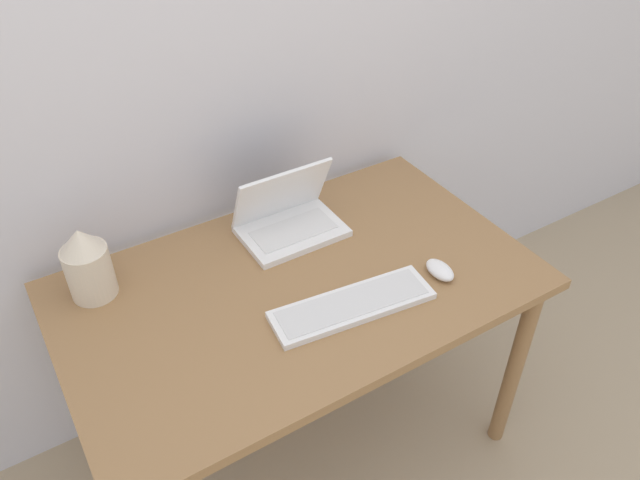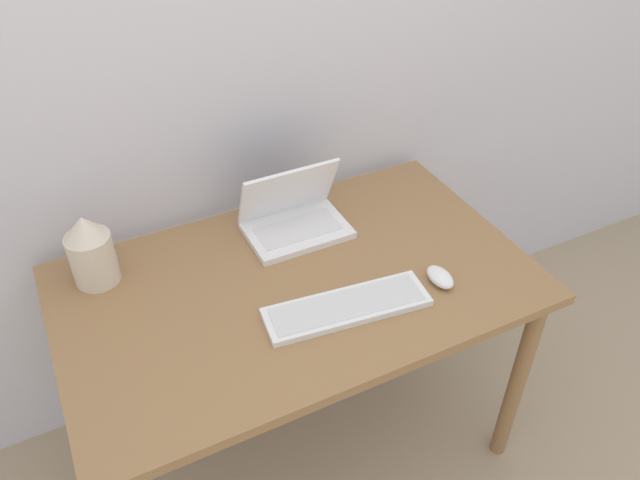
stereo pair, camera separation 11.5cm
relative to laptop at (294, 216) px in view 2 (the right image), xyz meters
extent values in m
cube|color=silver|center=(-0.09, 0.23, 0.47)|extent=(6.00, 0.05, 2.50)
cube|color=olive|center=(-0.09, -0.21, -0.06)|extent=(1.27, 0.76, 0.03)
cylinder|color=olive|center=(0.49, -0.54, -0.43)|extent=(0.05, 0.05, 0.71)
cylinder|color=olive|center=(-0.67, 0.11, -0.43)|extent=(0.05, 0.05, 0.71)
cylinder|color=olive|center=(0.49, 0.11, -0.43)|extent=(0.05, 0.05, 0.71)
cube|color=white|center=(0.00, -0.02, -0.04)|extent=(0.29, 0.21, 0.02)
cube|color=silver|center=(0.00, -0.03, -0.02)|extent=(0.24, 0.11, 0.00)
cube|color=white|center=(0.00, 0.04, 0.07)|extent=(0.29, 0.09, 0.19)
cube|color=black|center=(0.00, 0.05, 0.07)|extent=(0.26, 0.07, 0.16)
cube|color=white|center=(-0.02, -0.37, -0.04)|extent=(0.44, 0.18, 0.02)
cube|color=silver|center=(-0.02, -0.37, -0.03)|extent=(0.41, 0.15, 0.00)
ellipsoid|color=white|center=(0.25, -0.39, -0.03)|extent=(0.06, 0.10, 0.04)
cylinder|color=beige|center=(-0.57, 0.03, 0.03)|extent=(0.12, 0.12, 0.15)
cone|color=beige|center=(-0.57, 0.03, 0.13)|extent=(0.11, 0.11, 0.06)
camera|label=1|loc=(-0.69, -1.31, 1.09)|focal=35.00mm
camera|label=2|loc=(-0.59, -1.36, 1.09)|focal=35.00mm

